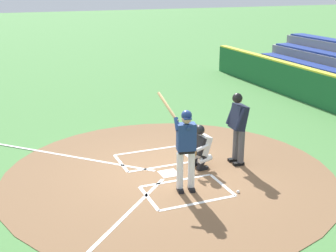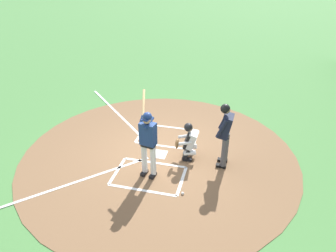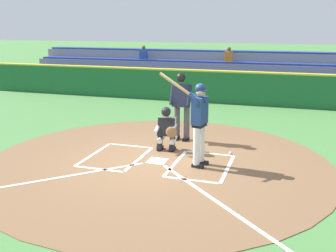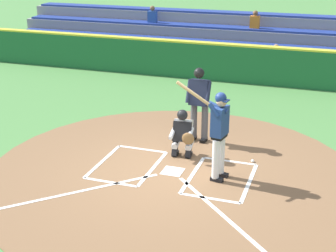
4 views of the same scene
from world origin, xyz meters
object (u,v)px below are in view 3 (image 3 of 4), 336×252
(baseball, at_px, (230,153))
(batter, at_px, (199,119))
(plate_umpire, at_px, (181,102))
(catcher, at_px, (167,128))

(baseball, bearing_deg, batter, 61.57)
(batter, bearing_deg, baseball, -118.43)
(plate_umpire, bearing_deg, batter, 116.37)
(batter, relative_size, plate_umpire, 1.14)
(batter, xyz_separation_m, baseball, (-0.56, -1.04, -1.06))
(catcher, bearing_deg, batter, 139.58)
(catcher, bearing_deg, baseball, -173.78)
(plate_umpire, bearing_deg, baseball, 151.06)
(catcher, xyz_separation_m, baseball, (-1.58, -0.17, -0.55))
(batter, xyz_separation_m, plate_umpire, (0.92, -1.86, -0.02))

